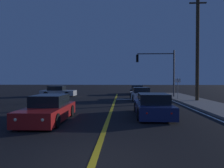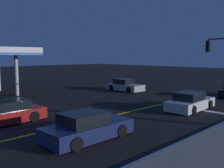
% 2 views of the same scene
% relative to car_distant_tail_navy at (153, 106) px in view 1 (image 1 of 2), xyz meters
% --- Properties ---
extents(ground_plane, '(160.00, 160.00, 0.00)m').
position_rel_car_distant_tail_navy_xyz_m(ground_plane, '(-2.54, -6.88, -0.58)').
color(ground_plane, black).
extents(sidewalk_right, '(3.20, 33.19, 0.15)m').
position_rel_car_distant_tail_navy_xyz_m(sidewalk_right, '(5.18, 2.34, -0.51)').
color(sidewalk_right, gray).
rests_on(sidewalk_right, ground).
extents(lane_line_center, '(0.20, 31.35, 0.01)m').
position_rel_car_distant_tail_navy_xyz_m(lane_line_center, '(-2.54, 2.34, -0.58)').
color(lane_line_center, gold).
rests_on(lane_line_center, ground).
extents(lane_line_edge_right, '(0.16, 31.35, 0.01)m').
position_rel_car_distant_tail_navy_xyz_m(lane_line_edge_right, '(3.33, 2.34, -0.58)').
color(lane_line_edge_right, white).
rests_on(lane_line_edge_right, ground).
extents(stop_bar, '(6.12, 0.50, 0.01)m').
position_rel_car_distant_tail_navy_xyz_m(stop_bar, '(0.52, 10.06, -0.58)').
color(stop_bar, white).
rests_on(stop_bar, ground).
extents(car_distant_tail_navy, '(2.02, 4.47, 1.34)m').
position_rel_car_distant_tail_navy_xyz_m(car_distant_tail_navy, '(0.00, 0.00, 0.00)').
color(car_distant_tail_navy, navy).
rests_on(car_distant_tail_navy, ground).
extents(car_lead_oncoming_white, '(2.10, 4.59, 1.34)m').
position_rel_car_distant_tail_navy_xyz_m(car_lead_oncoming_white, '(0.16, 9.55, -0.00)').
color(car_lead_oncoming_white, silver).
rests_on(car_lead_oncoming_white, ground).
extents(car_parked_curb_red, '(1.97, 4.66, 1.34)m').
position_rel_car_distant_tail_navy_xyz_m(car_parked_curb_red, '(-5.60, -1.61, -0.00)').
color(car_parked_curb_red, maroon).
rests_on(car_parked_curb_red, ground).
extents(car_following_oncoming_silver, '(4.41, 1.96, 1.34)m').
position_rel_car_distant_tail_navy_xyz_m(car_following_oncoming_silver, '(-10.09, 13.57, -0.00)').
color(car_following_oncoming_silver, '#B2B5BA').
rests_on(car_following_oncoming_silver, ground).
extents(car_far_approaching_black, '(1.99, 4.41, 1.34)m').
position_rel_car_distant_tail_navy_xyz_m(car_far_approaching_black, '(0.39, 18.09, -0.00)').
color(car_far_approaching_black, black).
rests_on(car_far_approaching_black, ground).
extents(traffic_signal_near_right, '(4.59, 0.28, 5.66)m').
position_rel_car_distant_tail_navy_xyz_m(traffic_signal_near_right, '(2.71, 12.36, 3.24)').
color(traffic_signal_near_right, '#38383D').
rests_on(traffic_signal_near_right, ground).
extents(utility_pole_right, '(1.93, 0.33, 10.94)m').
position_rel_car_distant_tail_navy_xyz_m(utility_pole_right, '(5.48, 7.94, 5.08)').
color(utility_pole_right, '#42301E').
rests_on(utility_pole_right, ground).
extents(street_sign_corner, '(0.56, 0.11, 2.30)m').
position_rel_car_distant_tail_navy_xyz_m(street_sign_corner, '(4.08, 9.56, 0.97)').
color(street_sign_corner, slate).
rests_on(street_sign_corner, ground).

